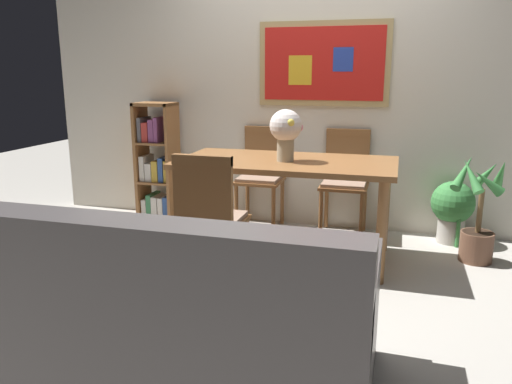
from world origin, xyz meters
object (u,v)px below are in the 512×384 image
object	(u,v)px
potted_ivy	(452,208)
dining_chair_far_left	(262,168)
dining_chair_far_right	(346,173)
flower_vase	(286,130)
potted_palm	(478,220)
dining_chair_near_left	(209,211)
dining_table	(286,173)
leather_couch	(171,316)
bookshelf	(157,168)

from	to	relation	value
potted_ivy	dining_chair_far_left	bearing A→B (deg)	178.62
dining_chair_far_right	flower_vase	xyz separation A→B (m)	(-0.37, -0.77, 0.45)
dining_chair_far_right	potted_palm	world-z (taller)	dining_chair_far_right
dining_chair_near_left	flower_vase	size ratio (longest dim) A/B	2.40
potted_palm	dining_table	bearing A→B (deg)	-168.56
dining_chair_near_left	potted_ivy	distance (m)	2.15
dining_table	leather_couch	distance (m)	1.74
bookshelf	potted_ivy	xyz separation A→B (m)	(2.66, 0.04, -0.21)
leather_couch	dining_table	bearing A→B (deg)	84.90
dining_table	potted_ivy	distance (m)	1.48
dining_chair_far_left	potted_palm	distance (m)	1.86
dining_chair_far_right	bookshelf	distance (m)	1.77
potted_ivy	dining_chair_near_left	bearing A→B (deg)	-138.20
leather_couch	dining_chair_far_right	bearing A→B (deg)	77.90
dining_chair_near_left	flower_vase	bearing A→B (deg)	64.10
dining_chair_far_right	flower_vase	bearing A→B (deg)	-115.51
dining_chair_far_left	leather_couch	world-z (taller)	dining_chair_far_left
dining_chair_far_left	bookshelf	bearing A→B (deg)	-175.75
dining_chair_far_left	potted_ivy	size ratio (longest dim) A/B	1.64
dining_chair_far_left	dining_table	bearing A→B (deg)	-62.18
dining_chair_far_left	bookshelf	size ratio (longest dim) A/B	0.81
bookshelf	potted_ivy	bearing A→B (deg)	0.77
dining_chair_far_right	dining_chair_near_left	xyz separation A→B (m)	(-0.70, -1.46, 0.00)
dining_chair_far_right	dining_chair_near_left	size ratio (longest dim) A/B	1.00
dining_chair_near_left	dining_chair_far_left	size ratio (longest dim) A/B	1.00
dining_chair_near_left	potted_palm	bearing A→B (deg)	30.41
leather_couch	potted_palm	world-z (taller)	leather_couch
dining_chair_far_right	bookshelf	size ratio (longest dim) A/B	0.81
potted_palm	flower_vase	distance (m)	1.58
dining_table	leather_couch	world-z (taller)	leather_couch
dining_chair_far_right	potted_palm	size ratio (longest dim) A/B	1.12
potted_ivy	potted_palm	xyz separation A→B (m)	(0.14, -0.41, 0.03)
dining_chair_far_left	leather_couch	xyz separation A→B (m)	(0.23, -2.43, -0.23)
dining_chair_far_right	potted_palm	xyz separation A→B (m)	(1.03, -0.44, -0.21)
dining_chair_far_left	bookshelf	distance (m)	1.02
dining_chair_near_left	dining_chair_far_left	bearing A→B (deg)	91.97
dining_chair_far_right	dining_chair_far_left	distance (m)	0.75
dining_chair_near_left	bookshelf	xyz separation A→B (m)	(-1.07, 1.39, -0.03)
potted_ivy	dining_table	bearing A→B (deg)	-151.27
potted_ivy	flower_vase	size ratio (longest dim) A/B	1.47
dining_chair_far_right	dining_chair_far_left	size ratio (longest dim) A/B	1.00
dining_chair_far_left	potted_palm	bearing A→B (deg)	-14.04
dining_table	flower_vase	xyz separation A→B (m)	(0.00, -0.04, 0.33)
dining_chair_far_right	dining_table	bearing A→B (deg)	-116.89
dining_chair_near_left	bookshelf	size ratio (longest dim) A/B	0.81
dining_chair_near_left	potted_ivy	world-z (taller)	dining_chair_near_left
bookshelf	dining_chair_near_left	bearing A→B (deg)	-52.53
bookshelf	potted_palm	distance (m)	2.83
dining_chair_far_left	leather_couch	bearing A→B (deg)	-84.51
bookshelf	potted_palm	xyz separation A→B (m)	(2.80, -0.37, -0.18)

